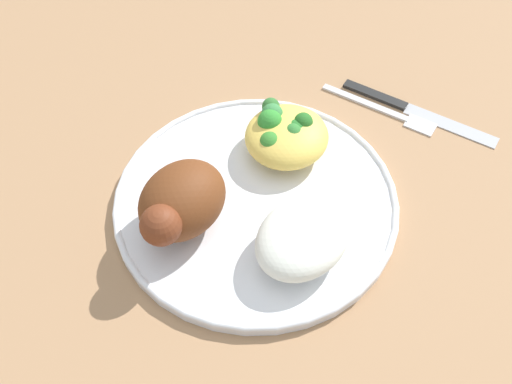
# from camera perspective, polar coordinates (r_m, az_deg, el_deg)

# --- Properties ---
(ground_plane) EXTENTS (2.00, 2.00, 0.00)m
(ground_plane) POSITION_cam_1_polar(r_m,az_deg,el_deg) (0.66, -0.00, -1.28)
(ground_plane) COLOR #A37852
(plate) EXTENTS (0.29, 0.29, 0.01)m
(plate) POSITION_cam_1_polar(r_m,az_deg,el_deg) (0.65, -0.00, -0.89)
(plate) COLOR white
(plate) RESTS_ON ground_plane
(roasted_chicken) EXTENTS (0.11, 0.08, 0.07)m
(roasted_chicken) POSITION_cam_1_polar(r_m,az_deg,el_deg) (0.61, -6.85, -0.98)
(roasted_chicken) COLOR brown
(roasted_chicken) RESTS_ON plate
(rice_pile) EXTENTS (0.10, 0.08, 0.04)m
(rice_pile) POSITION_cam_1_polar(r_m,az_deg,el_deg) (0.60, 4.26, -4.05)
(rice_pile) COLOR white
(rice_pile) RESTS_ON plate
(mac_cheese_with_broccoli) EXTENTS (0.09, 0.09, 0.05)m
(mac_cheese_with_broccoli) POSITION_cam_1_polar(r_m,az_deg,el_deg) (0.68, 2.66, 5.23)
(mac_cheese_with_broccoli) COLOR #ECC552
(mac_cheese_with_broccoli) RESTS_ON plate
(fork) EXTENTS (0.03, 0.14, 0.01)m
(fork) POSITION_cam_1_polar(r_m,az_deg,el_deg) (0.76, 11.52, 7.25)
(fork) COLOR silver
(fork) RESTS_ON ground_plane
(knife) EXTENTS (0.04, 0.19, 0.01)m
(knife) POSITION_cam_1_polar(r_m,az_deg,el_deg) (0.77, 13.29, 7.52)
(knife) COLOR black
(knife) RESTS_ON ground_plane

